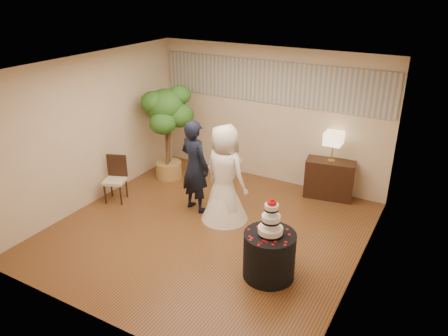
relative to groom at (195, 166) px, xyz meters
The scene contains 15 objects.
floor 1.20m from the groom, 43.03° to the right, with size 5.00×5.00×0.00m, color brown.
ceiling 2.10m from the groom, 43.03° to the right, with size 5.00×5.00×0.00m, color white.
wall_back 2.10m from the groom, 72.86° to the left, with size 5.00×0.06×2.80m, color beige.
wall_front 3.16m from the groom, 78.93° to the right, with size 5.00×0.06×2.80m, color beige.
wall_left 2.05m from the groom, 163.62° to the right, with size 0.06×5.00×2.80m, color beige.
wall_right 3.19m from the groom, 10.22° to the right, with size 0.06×5.00×2.80m, color beige.
mural_border 2.36m from the groom, 72.69° to the left, with size 4.90×0.02×0.85m, color #9E9C93.
groom is the anchor object (origin of this frame).
bride 0.65m from the groom, ahead, with size 0.87×0.84×1.77m, color white.
cake_table 2.39m from the groom, 30.24° to the right, with size 0.75×0.75×0.71m, color black.
wedding_cake 2.34m from the groom, 30.24° to the right, with size 0.36×0.36×0.56m, color white, non-canonical shape.
console 2.69m from the groom, 40.10° to the left, with size 0.93×0.41×0.77m, color black.
table_lamp 2.65m from the groom, 40.10° to the left, with size 0.33×0.33×0.58m, color beige, non-canonical shape.
ficus_tree 1.58m from the groom, 144.54° to the left, with size 0.98×0.98×2.06m, color #2A5E1D, non-canonical shape.
side_chair 1.66m from the groom, 162.77° to the right, with size 0.41×0.43×0.89m, color black, non-canonical shape.
Camera 1 is at (3.42, -5.50, 4.02)m, focal length 35.00 mm.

